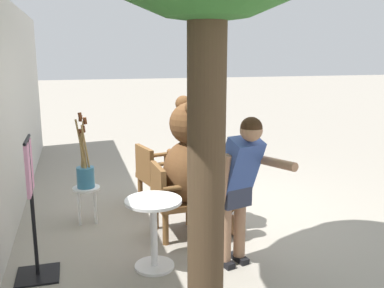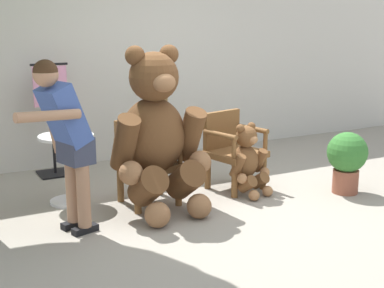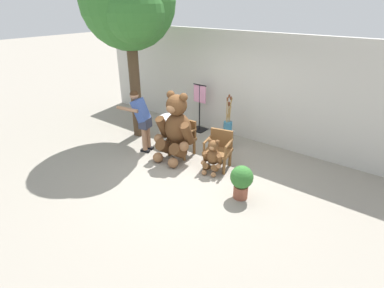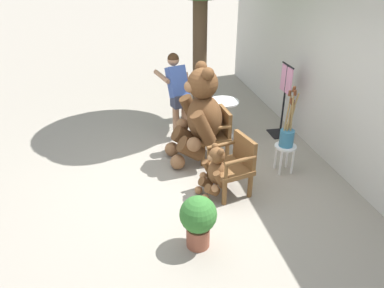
{
  "view_description": "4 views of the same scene",
  "coord_description": "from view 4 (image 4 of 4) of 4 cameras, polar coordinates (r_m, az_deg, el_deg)",
  "views": [
    {
      "loc": [
        -5.17,
        1.56,
        2.12
      ],
      "look_at": [
        0.14,
        0.1,
        0.94
      ],
      "focal_mm": 40.0,
      "sensor_mm": 36.0,
      "label": 1
    },
    {
      "loc": [
        -2.61,
        -4.41,
        1.86
      ],
      "look_at": [
        -0.14,
        0.25,
        0.63
      ],
      "focal_mm": 50.0,
      "sensor_mm": 36.0,
      "label": 2
    },
    {
      "loc": [
        3.74,
        -4.61,
        3.47
      ],
      "look_at": [
        0.01,
        0.18,
        0.55
      ],
      "focal_mm": 28.0,
      "sensor_mm": 36.0,
      "label": 3
    },
    {
      "loc": [
        4.87,
        -1.01,
        3.18
      ],
      "look_at": [
        0.11,
        -0.0,
        0.63
      ],
      "focal_mm": 35.0,
      "sensor_mm": 36.0,
      "label": 4
    }
  ],
  "objects": [
    {
      "name": "teddy_bear_small",
      "position": [
        5.31,
        3.52,
        -4.19
      ],
      "size": [
        0.49,
        0.49,
        0.78
      ],
      "color": "brown",
      "rests_on": "ground"
    },
    {
      "name": "potted_plant",
      "position": [
        4.43,
        0.94,
        -11.32
      ],
      "size": [
        0.44,
        0.44,
        0.68
      ],
      "color": "brown",
      "rests_on": "ground"
    },
    {
      "name": "round_side_table",
      "position": [
        6.97,
        4.76,
        4.48
      ],
      "size": [
        0.56,
        0.56,
        0.72
      ],
      "color": "white",
      "rests_on": "ground"
    },
    {
      "name": "white_stool",
      "position": [
        6.04,
        13.97,
        -1.12
      ],
      "size": [
        0.34,
        0.34,
        0.46
      ],
      "color": "white",
      "rests_on": "ground"
    },
    {
      "name": "ground_plane",
      "position": [
        5.91,
        -0.2,
        -4.92
      ],
      "size": [
        60.0,
        60.0,
        0.0
      ],
      "primitive_type": "plane",
      "color": "gray"
    },
    {
      "name": "clothing_display_stand",
      "position": [
        7.15,
        13.86,
        6.7
      ],
      "size": [
        0.44,
        0.4,
        1.36
      ],
      "color": "black",
      "rests_on": "ground"
    },
    {
      "name": "wooden_chair_left",
      "position": [
        6.24,
        3.49,
        1.78
      ],
      "size": [
        0.59,
        0.55,
        0.86
      ],
      "color": "brown",
      "rests_on": "ground"
    },
    {
      "name": "person_visitor",
      "position": [
        6.82,
        -2.22,
        8.26
      ],
      "size": [
        0.72,
        0.62,
        1.55
      ],
      "color": "black",
      "rests_on": "ground"
    },
    {
      "name": "teddy_bear_large",
      "position": [
        6.03,
        1.13,
        4.39
      ],
      "size": [
        0.98,
        0.94,
        1.63
      ],
      "color": "brown",
      "rests_on": "ground"
    },
    {
      "name": "wooden_chair_right",
      "position": [
        5.36,
        6.38,
        -3.0
      ],
      "size": [
        0.67,
        0.64,
        0.86
      ],
      "color": "brown",
      "rests_on": "ground"
    },
    {
      "name": "brush_bucket",
      "position": [
        5.91,
        14.32,
        1.52
      ],
      "size": [
        0.22,
        0.22,
        0.96
      ],
      "color": "teal",
      "rests_on": "white_stool"
    },
    {
      "name": "back_wall",
      "position": [
        6.21,
        22.3,
        8.93
      ],
      "size": [
        10.0,
        0.16,
        2.8
      ],
      "primitive_type": "cube",
      "color": "beige",
      "rests_on": "ground"
    }
  ]
}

